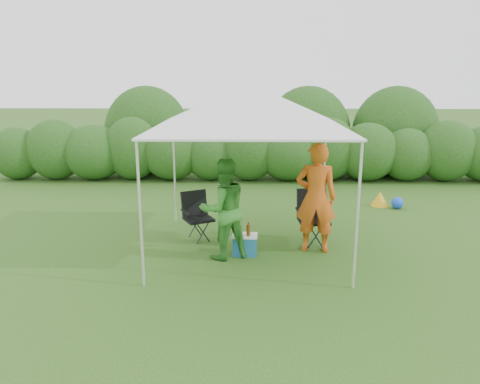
{
  "coord_description": "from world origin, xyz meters",
  "views": [
    {
      "loc": [
        0.02,
        -7.17,
        2.96
      ],
      "look_at": [
        -0.15,
        0.4,
        1.05
      ],
      "focal_mm": 35.0,
      "sensor_mm": 36.0,
      "label": 1
    }
  ],
  "objects_px": {
    "canopy": "(249,106)",
    "chair_left": "(197,212)",
    "man": "(316,198)",
    "woman": "(224,209)",
    "chair_right": "(313,213)",
    "cooler": "(245,245)"
  },
  "relations": [
    {
      "from": "man",
      "to": "cooler",
      "type": "height_order",
      "value": "man"
    },
    {
      "from": "chair_left",
      "to": "man",
      "type": "height_order",
      "value": "man"
    },
    {
      "from": "canopy",
      "to": "woman",
      "type": "height_order",
      "value": "canopy"
    },
    {
      "from": "chair_left",
      "to": "cooler",
      "type": "height_order",
      "value": "chair_left"
    },
    {
      "from": "canopy",
      "to": "man",
      "type": "relative_size",
      "value": 1.64
    },
    {
      "from": "chair_right",
      "to": "man",
      "type": "relative_size",
      "value": 0.51
    },
    {
      "from": "woman",
      "to": "chair_left",
      "type": "bearing_deg",
      "value": -84.05
    },
    {
      "from": "man",
      "to": "chair_right",
      "type": "bearing_deg",
      "value": -85.6
    },
    {
      "from": "woman",
      "to": "cooler",
      "type": "height_order",
      "value": "woman"
    },
    {
      "from": "man",
      "to": "woman",
      "type": "distance_m",
      "value": 1.58
    },
    {
      "from": "man",
      "to": "cooler",
      "type": "relative_size",
      "value": 4.36
    },
    {
      "from": "canopy",
      "to": "man",
      "type": "distance_m",
      "value": 1.9
    },
    {
      "from": "canopy",
      "to": "chair_left",
      "type": "distance_m",
      "value": 2.25
    },
    {
      "from": "man",
      "to": "cooler",
      "type": "bearing_deg",
      "value": 17.52
    },
    {
      "from": "canopy",
      "to": "chair_left",
      "type": "relative_size",
      "value": 3.53
    },
    {
      "from": "woman",
      "to": "chair_right",
      "type": "bearing_deg",
      "value": -178.05
    },
    {
      "from": "chair_right",
      "to": "cooler",
      "type": "height_order",
      "value": "chair_right"
    },
    {
      "from": "chair_right",
      "to": "chair_left",
      "type": "distance_m",
      "value": 2.11
    },
    {
      "from": "chair_left",
      "to": "man",
      "type": "relative_size",
      "value": 0.47
    },
    {
      "from": "man",
      "to": "canopy",
      "type": "bearing_deg",
      "value": 5.03
    },
    {
      "from": "woman",
      "to": "cooler",
      "type": "xyz_separation_m",
      "value": [
        0.34,
        0.12,
        -0.66
      ]
    },
    {
      "from": "canopy",
      "to": "chair_right",
      "type": "xyz_separation_m",
      "value": [
        1.15,
        0.4,
        -1.92
      ]
    }
  ]
}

